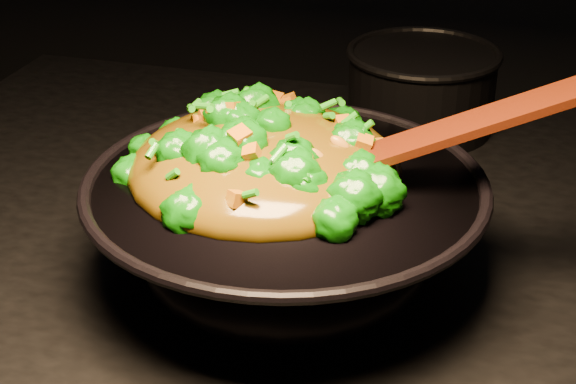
% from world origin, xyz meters
% --- Properties ---
extents(wok, '(0.43, 0.43, 0.11)m').
position_xyz_m(wok, '(0.00, -0.10, 0.96)').
color(wok, black).
rests_on(wok, stovetop).
extents(stir_fry, '(0.37, 0.37, 0.10)m').
position_xyz_m(stir_fry, '(-0.02, -0.09, 1.06)').
color(stir_fry, '#0E6407').
rests_on(stir_fry, wok).
extents(spatula, '(0.30, 0.11, 0.13)m').
position_xyz_m(spatula, '(0.14, -0.08, 1.06)').
color(spatula, '#3C1706').
rests_on(spatula, wok).
extents(back_pot, '(0.22, 0.22, 0.12)m').
position_xyz_m(back_pot, '(0.08, 0.32, 0.96)').
color(back_pot, black).
rests_on(back_pot, stovetop).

